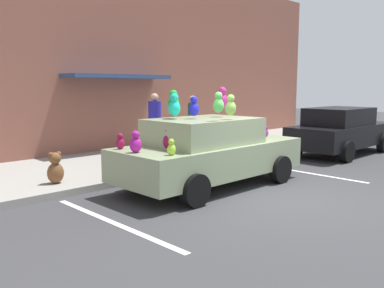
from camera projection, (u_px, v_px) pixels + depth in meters
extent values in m
plane|color=#38383A|center=(277.00, 197.00, 8.33)|extent=(60.00, 60.00, 0.00)
cube|color=gray|center=(131.00, 162.00, 11.86)|extent=(24.00, 4.00, 0.15)
cube|color=brown|center=(89.00, 56.00, 12.95)|extent=(24.00, 0.30, 6.40)
cube|color=navy|center=(118.00, 76.00, 13.13)|extent=(3.60, 1.10, 0.12)
cube|color=silver|center=(301.00, 172.00, 10.81)|extent=(0.12, 3.60, 0.01)
cube|color=silver|center=(113.00, 222.00, 6.78)|extent=(0.12, 3.60, 0.01)
cube|color=#8F9F77|center=(211.00, 158.00, 9.19)|extent=(4.50, 1.84, 0.68)
cube|color=#8F9F77|center=(204.00, 131.00, 8.95)|extent=(2.34, 1.62, 0.56)
cylinder|color=black|center=(221.00, 159.00, 10.85)|extent=(0.64, 0.22, 0.64)
cylinder|color=black|center=(280.00, 169.00, 9.55)|extent=(0.64, 0.22, 0.64)
cylinder|color=black|center=(136.00, 175.00, 8.93)|extent=(0.64, 0.22, 0.64)
cylinder|color=black|center=(195.00, 190.00, 7.62)|extent=(0.64, 0.22, 0.64)
ellipsoid|color=#C42C86|center=(221.00, 131.00, 10.15)|extent=(0.26, 0.21, 0.31)
sphere|color=#C42C86|center=(221.00, 123.00, 10.12)|extent=(0.17, 0.17, 0.17)
ellipsoid|color=teal|center=(219.00, 134.00, 9.99)|extent=(0.17, 0.14, 0.20)
sphere|color=teal|center=(219.00, 128.00, 9.97)|extent=(0.11, 0.11, 0.11)
ellipsoid|color=#1ED2B7|center=(174.00, 109.00, 8.69)|extent=(0.28, 0.23, 0.33)
sphere|color=#1ED2B7|center=(174.00, 98.00, 8.66)|extent=(0.18, 0.18, 0.18)
ellipsoid|color=#60E861|center=(218.00, 106.00, 8.24)|extent=(0.24, 0.20, 0.29)
sphere|color=#60E861|center=(219.00, 96.00, 8.21)|extent=(0.15, 0.15, 0.15)
ellipsoid|color=red|center=(177.00, 142.00, 8.41)|extent=(0.20, 0.16, 0.23)
sphere|color=red|center=(177.00, 134.00, 8.38)|extent=(0.13, 0.13, 0.13)
ellipsoid|color=#2120CC|center=(194.00, 109.00, 8.79)|extent=(0.25, 0.20, 0.29)
sphere|color=#2120CC|center=(194.00, 100.00, 8.76)|extent=(0.16, 0.16, 0.16)
ellipsoid|color=#A2AC47|center=(236.00, 130.00, 10.34)|extent=(0.28, 0.23, 0.33)
sphere|color=#A2AC47|center=(236.00, 121.00, 10.31)|extent=(0.18, 0.18, 0.18)
ellipsoid|color=#47D781|center=(255.00, 134.00, 9.82)|extent=(0.19, 0.15, 0.22)
sphere|color=#47D781|center=(255.00, 128.00, 9.80)|extent=(0.12, 0.12, 0.12)
ellipsoid|color=#AD1B95|center=(136.00, 145.00, 7.80)|extent=(0.24, 0.20, 0.29)
sphere|color=#AD1B95|center=(136.00, 135.00, 7.77)|extent=(0.16, 0.16, 0.16)
ellipsoid|color=green|center=(174.00, 104.00, 8.89)|extent=(0.28, 0.23, 0.33)
sphere|color=green|center=(173.00, 94.00, 8.86)|extent=(0.18, 0.18, 0.18)
ellipsoid|color=#1FBDF1|center=(246.00, 134.00, 9.46)|extent=(0.26, 0.22, 0.31)
sphere|color=#1FBDF1|center=(246.00, 125.00, 9.43)|extent=(0.17, 0.17, 0.17)
ellipsoid|color=#921344|center=(169.00, 142.00, 8.15)|extent=(0.28, 0.23, 0.33)
sphere|color=#921344|center=(169.00, 130.00, 8.12)|extent=(0.18, 0.18, 0.18)
ellipsoid|color=#B8301D|center=(244.00, 133.00, 10.25)|extent=(0.18, 0.14, 0.21)
sphere|color=#B8301D|center=(244.00, 127.00, 10.23)|extent=(0.11, 0.11, 0.11)
ellipsoid|color=#8FC355|center=(231.00, 108.00, 8.57)|extent=(0.25, 0.21, 0.30)
sphere|color=#8FC355|center=(231.00, 98.00, 8.54)|extent=(0.16, 0.16, 0.16)
ellipsoid|color=#A7D834|center=(171.00, 150.00, 7.52)|extent=(0.18, 0.14, 0.21)
sphere|color=#A7D834|center=(171.00, 142.00, 7.50)|extent=(0.11, 0.11, 0.11)
ellipsoid|color=#83EE1B|center=(249.00, 133.00, 9.66)|extent=(0.28, 0.23, 0.33)
sphere|color=#83EE1B|center=(250.00, 123.00, 9.63)|extent=(0.18, 0.18, 0.18)
ellipsoid|color=#C22581|center=(222.00, 101.00, 9.33)|extent=(0.28, 0.23, 0.34)
sphere|color=#C22581|center=(222.00, 91.00, 9.30)|extent=(0.18, 0.18, 0.18)
ellipsoid|color=maroon|center=(120.00, 144.00, 8.24)|extent=(0.19, 0.15, 0.22)
sphere|color=maroon|center=(120.00, 136.00, 8.22)|extent=(0.12, 0.12, 0.12)
ellipsoid|color=#8F2F88|center=(266.00, 133.00, 10.29)|extent=(0.16, 0.13, 0.19)
sphere|color=#8F2F88|center=(266.00, 128.00, 10.28)|extent=(0.10, 0.10, 0.10)
ellipsoid|color=#4518F0|center=(245.00, 131.00, 10.44)|extent=(0.23, 0.19, 0.27)
sphere|color=#4518F0|center=(245.00, 123.00, 10.41)|extent=(0.15, 0.15, 0.15)
cube|color=black|center=(341.00, 135.00, 13.58)|extent=(4.38, 1.70, 0.68)
cube|color=black|center=(339.00, 116.00, 13.35)|extent=(2.28, 1.50, 0.56)
cylinder|color=black|center=(336.00, 139.00, 15.17)|extent=(0.64, 0.22, 0.64)
cylinder|color=black|center=(383.00, 143.00, 13.96)|extent=(0.64, 0.22, 0.64)
cylinder|color=black|center=(296.00, 146.00, 13.29)|extent=(0.64, 0.22, 0.64)
cylinder|color=black|center=(347.00, 152.00, 12.09)|extent=(0.64, 0.22, 0.64)
ellipsoid|color=brown|center=(56.00, 173.00, 8.87)|extent=(0.36, 0.30, 0.45)
sphere|color=brown|center=(55.00, 158.00, 8.82)|extent=(0.26, 0.26, 0.26)
sphere|color=brown|center=(51.00, 155.00, 8.75)|extent=(0.11, 0.11, 0.11)
sphere|color=brown|center=(59.00, 154.00, 8.87)|extent=(0.11, 0.11, 0.11)
cylinder|color=#2823A2|center=(155.00, 130.00, 11.88)|extent=(0.37, 0.37, 1.67)
sphere|color=tan|center=(155.00, 97.00, 11.74)|extent=(0.22, 0.22, 0.22)
cylinder|color=#255C22|center=(193.00, 125.00, 13.97)|extent=(0.34, 0.34, 1.53)
sphere|color=tan|center=(193.00, 99.00, 13.84)|extent=(0.25, 0.25, 0.25)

